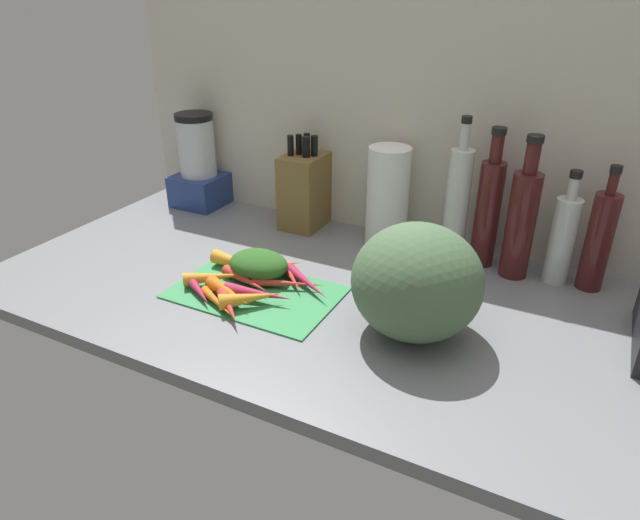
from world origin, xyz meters
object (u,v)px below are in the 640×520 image
(carrot_6, at_px, (258,294))
(carrot_12, at_px, (289,284))
(carrot_9, at_px, (246,280))
(knife_block, at_px, (304,190))
(carrot_8, at_px, (243,265))
(carrot_11, at_px, (251,298))
(carrot_5, at_px, (292,277))
(bottle_4, at_px, (599,240))
(paper_towel_roll, at_px, (388,197))
(carrot_1, at_px, (307,282))
(carrot_7, at_px, (229,293))
(carrot_4, at_px, (271,264))
(cutting_board, at_px, (255,292))
(carrot_3, at_px, (229,307))
(carrot_0, at_px, (200,292))
(bottle_0, at_px, (457,204))
(bottle_3, at_px, (563,238))
(winter_squash, at_px, (417,282))
(bottle_2, at_px, (521,221))
(bottle_1, at_px, (488,210))
(blender_appliance, at_px, (198,166))

(carrot_6, height_order, carrot_12, carrot_6)
(carrot_9, distance_m, knife_block, 0.40)
(carrot_8, bearing_deg, carrot_11, -49.25)
(carrot_5, xyz_separation_m, bottle_4, (0.61, 0.30, 0.10))
(paper_towel_roll, height_order, bottle_4, bottle_4)
(carrot_1, xyz_separation_m, carrot_6, (-0.07, -0.10, 0.00))
(carrot_5, relative_size, carrot_7, 0.99)
(carrot_4, relative_size, knife_block, 0.55)
(carrot_9, bearing_deg, cutting_board, -17.01)
(carrot_5, relative_size, paper_towel_roll, 0.50)
(carrot_3, xyz_separation_m, carrot_7, (-0.03, 0.04, 0.00))
(cutting_board, height_order, carrot_7, carrot_7)
(carrot_1, xyz_separation_m, carrot_3, (-0.09, -0.17, -0.00))
(cutting_board, relative_size, carrot_9, 2.50)
(carrot_0, xyz_separation_m, carrot_11, (0.12, 0.02, 0.01))
(bottle_0, xyz_separation_m, bottle_3, (0.25, 0.00, -0.04))
(carrot_12, bearing_deg, winter_squash, -5.18)
(carrot_7, bearing_deg, carrot_12, 50.25)
(cutting_board, bearing_deg, bottle_2, 35.89)
(carrot_0, distance_m, carrot_9, 0.11)
(carrot_9, bearing_deg, carrot_11, -48.77)
(carrot_9, height_order, knife_block, knife_block)
(carrot_12, distance_m, bottle_1, 0.51)
(carrot_1, bearing_deg, carrot_5, 170.42)
(carrot_3, relative_size, carrot_8, 0.74)
(bottle_3, bearing_deg, carrot_6, -144.00)
(carrot_5, bearing_deg, carrot_3, -106.12)
(carrot_4, height_order, bottle_4, bottle_4)
(bottle_0, bearing_deg, knife_block, 177.28)
(carrot_7, distance_m, winter_squash, 0.41)
(carrot_1, distance_m, winter_squash, 0.29)
(carrot_6, distance_m, blender_appliance, 0.65)
(carrot_5, xyz_separation_m, carrot_12, (0.01, -0.03, 0.00))
(bottle_2, bearing_deg, carrot_7, -141.27)
(carrot_3, relative_size, bottle_3, 0.48)
(cutting_board, relative_size, blender_appliance, 1.31)
(carrot_1, bearing_deg, blender_appliance, 149.47)
(carrot_3, height_order, paper_towel_roll, paper_towel_roll)
(cutting_board, bearing_deg, carrot_5, 54.42)
(bottle_1, bearing_deg, cutting_board, -137.17)
(carrot_3, relative_size, winter_squash, 0.50)
(carrot_3, bearing_deg, bottle_1, 49.66)
(carrot_12, xyz_separation_m, blender_appliance, (-0.52, 0.35, 0.10))
(carrot_5, xyz_separation_m, bottle_0, (0.29, 0.30, 0.13))
(carrot_0, height_order, bottle_4, bottle_4)
(blender_appliance, bearing_deg, winter_squash, -24.52)
(carrot_5, distance_m, bottle_2, 0.54)
(carrot_7, bearing_deg, bottle_3, 35.19)
(carrot_11, distance_m, bottle_3, 0.72)
(carrot_4, relative_size, bottle_0, 0.40)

